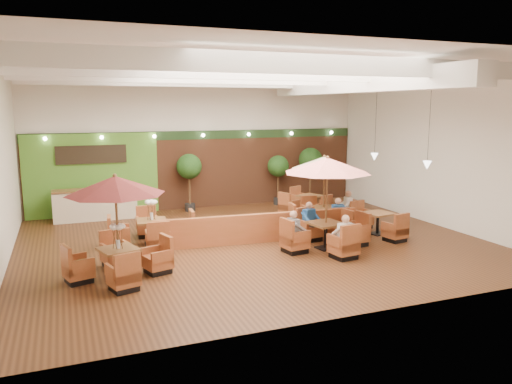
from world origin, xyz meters
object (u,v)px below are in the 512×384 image
table_1 (327,187)px  diner_4 (347,205)px  booth_divider (260,228)px  diner_2 (295,227)px  diner_0 (344,232)px  topiary_1 (278,168)px  topiary_0 (189,169)px  diner_3 (337,212)px  service_counter (95,204)px  table_0 (116,208)px  topiary_2 (310,162)px  table_2 (324,178)px  table_4 (371,225)px  diner_1 (310,217)px  table_5 (304,205)px  table_3 (152,231)px

table_1 → diner_4: 3.41m
booth_divider → diner_2: (0.54, -1.39, 0.30)m
diner_0 → topiary_1: bearing=78.1°
topiary_0 → diner_4: topiary_0 is taller
topiary_0 → diner_3: size_ratio=3.01×
service_counter → table_0: table_0 is taller
booth_divider → diner_2: size_ratio=8.36×
diner_0 → diner_3: diner_0 is taller
topiary_2 → diner_2: bearing=-120.6°
topiary_1 → diner_4: topiary_1 is taller
table_2 → table_4: size_ratio=0.99×
booth_divider → table_0: 5.00m
table_4 → topiary_2: bearing=71.9°
topiary_0 → diner_1: topiary_0 is taller
diner_0 → diner_3: size_ratio=1.03×
table_5 → diner_1: (-1.62, -3.62, 0.41)m
table_1 → table_3: table_1 is taller
diner_4 → topiary_2: bearing=5.4°
topiary_0 → table_5: bearing=-27.8°
table_1 → topiary_2: bearing=58.3°
booth_divider → table_3: size_ratio=2.46×
table_2 → table_5: table_2 is taller
service_counter → table_5: size_ratio=1.13×
table_4 → topiary_1: topiary_1 is taller
table_5 → diner_3: 3.26m
diner_3 → diner_0: bearing=-110.4°
table_2 → topiary_1: size_ratio=1.20×
diner_2 → booth_divider: bearing=-164.8°
table_1 → table_2: bearing=54.7°
diner_4 → table_5: bearing=29.5°
table_3 → topiary_2: size_ratio=1.11×
table_0 → topiary_1: (7.49, 7.18, -0.18)m
table_0 → diner_4: (8.22, 2.75, -1.01)m
table_3 → table_4: 7.11m
table_2 → topiary_0: 5.78m
booth_divider → topiary_0: topiary_0 is taller
table_3 → topiary_0: bearing=68.1°
topiary_1 → table_2: bearing=-92.7°
topiary_1 → diner_4: 4.57m
table_4 → table_5: bearing=88.3°
diner_4 → booth_divider: bearing=120.7°
diner_0 → diner_4: (2.17, 3.40, -0.00)m
topiary_2 → table_5: bearing=-122.6°
booth_divider → table_2: size_ratio=2.57×
diner_3 → diner_2: bearing=-141.5°
table_5 → diner_1: 3.99m
table_3 → topiary_2: topiary_2 is taller
table_5 → table_2: bearing=-122.1°
service_counter → diner_3: (7.38, -5.17, 0.17)m
topiary_1 → service_counter: bearing=-178.5°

